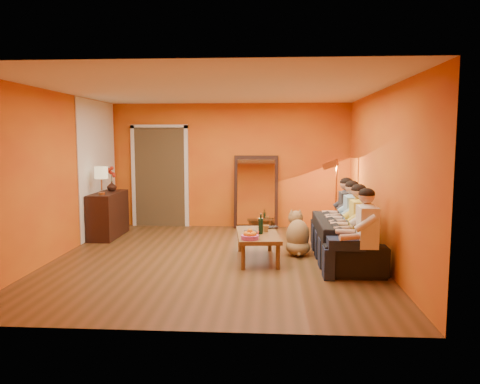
# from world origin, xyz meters

# --- Properties ---
(room_shell) EXTENTS (5.00, 5.50, 2.60)m
(room_shell) POSITION_xyz_m (0.00, 0.37, 1.30)
(room_shell) COLOR brown
(room_shell) RESTS_ON ground
(white_accent) EXTENTS (0.02, 1.90, 2.58)m
(white_accent) POSITION_xyz_m (-2.48, 1.75, 1.30)
(white_accent) COLOR white
(white_accent) RESTS_ON wall_left
(doorway_recess) EXTENTS (1.06, 0.30, 2.10)m
(doorway_recess) POSITION_xyz_m (-1.50, 2.83, 1.05)
(doorway_recess) COLOR #3F2D19
(doorway_recess) RESTS_ON floor
(door_jamb_left) EXTENTS (0.08, 0.06, 2.20)m
(door_jamb_left) POSITION_xyz_m (-2.07, 2.71, 1.05)
(door_jamb_left) COLOR white
(door_jamb_left) RESTS_ON wall_back
(door_jamb_right) EXTENTS (0.08, 0.06, 2.20)m
(door_jamb_right) POSITION_xyz_m (-0.93, 2.71, 1.05)
(door_jamb_right) COLOR white
(door_jamb_right) RESTS_ON wall_back
(door_header) EXTENTS (1.22, 0.06, 0.08)m
(door_header) POSITION_xyz_m (-1.50, 2.71, 2.12)
(door_header) COLOR white
(door_header) RESTS_ON wall_back
(mirror_frame) EXTENTS (0.92, 0.27, 1.51)m
(mirror_frame) POSITION_xyz_m (0.55, 2.63, 0.76)
(mirror_frame) COLOR black
(mirror_frame) RESTS_ON floor
(mirror_glass) EXTENTS (0.78, 0.21, 1.35)m
(mirror_glass) POSITION_xyz_m (0.55, 2.59, 0.76)
(mirror_glass) COLOR white
(mirror_glass) RESTS_ON mirror_frame
(sideboard) EXTENTS (0.44, 1.18, 0.85)m
(sideboard) POSITION_xyz_m (-2.24, 1.55, 0.42)
(sideboard) COLOR black
(sideboard) RESTS_ON floor
(table_lamp) EXTENTS (0.24, 0.24, 0.51)m
(table_lamp) POSITION_xyz_m (-2.24, 1.25, 1.10)
(table_lamp) COLOR beige
(table_lamp) RESTS_ON sideboard
(sofa) EXTENTS (2.20, 0.86, 0.64)m
(sofa) POSITION_xyz_m (2.00, 0.11, 0.32)
(sofa) COLOR black
(sofa) RESTS_ON floor
(coffee_table) EXTENTS (0.74, 1.28, 0.42)m
(coffee_table) POSITION_xyz_m (0.65, 0.01, 0.21)
(coffee_table) COLOR brown
(coffee_table) RESTS_ON floor
(floor_lamp) EXTENTS (0.35, 0.30, 1.44)m
(floor_lamp) POSITION_xyz_m (2.10, 1.83, 0.72)
(floor_lamp) COLOR #B97036
(floor_lamp) RESTS_ON floor
(dog) EXTENTS (0.53, 0.69, 0.73)m
(dog) POSITION_xyz_m (1.30, 0.40, 0.36)
(dog) COLOR #A38349
(dog) RESTS_ON floor
(person_far_left) EXTENTS (0.70, 0.44, 1.22)m
(person_far_left) POSITION_xyz_m (2.13, -0.89, 0.61)
(person_far_left) COLOR silver
(person_far_left) RESTS_ON sofa
(person_mid_left) EXTENTS (0.70, 0.44, 1.22)m
(person_mid_left) POSITION_xyz_m (2.13, -0.34, 0.61)
(person_mid_left) COLOR #F4E551
(person_mid_left) RESTS_ON sofa
(person_mid_right) EXTENTS (0.70, 0.44, 1.22)m
(person_mid_right) POSITION_xyz_m (2.13, 0.21, 0.61)
(person_mid_right) COLOR #9CCFF2
(person_mid_right) RESTS_ON sofa
(person_far_right) EXTENTS (0.70, 0.44, 1.22)m
(person_far_right) POSITION_xyz_m (2.13, 0.76, 0.61)
(person_far_right) COLOR #34353A
(person_far_right) RESTS_ON sofa
(fruit_bowl) EXTENTS (0.26, 0.26, 0.16)m
(fruit_bowl) POSITION_xyz_m (0.55, -0.44, 0.50)
(fruit_bowl) COLOR #C34594
(fruit_bowl) RESTS_ON coffee_table
(wine_bottle) EXTENTS (0.07, 0.07, 0.31)m
(wine_bottle) POSITION_xyz_m (0.70, -0.04, 0.58)
(wine_bottle) COLOR black
(wine_bottle) RESTS_ON coffee_table
(tumbler) EXTENTS (0.14, 0.14, 0.10)m
(tumbler) POSITION_xyz_m (0.77, 0.13, 0.47)
(tumbler) COLOR #B27F3F
(tumbler) RESTS_ON coffee_table
(laptop) EXTENTS (0.40, 0.35, 0.03)m
(laptop) POSITION_xyz_m (0.83, 0.36, 0.43)
(laptop) COLOR black
(laptop) RESTS_ON coffee_table
(book_lower) EXTENTS (0.23, 0.29, 0.02)m
(book_lower) POSITION_xyz_m (0.47, -0.19, 0.43)
(book_lower) COLOR black
(book_lower) RESTS_ON coffee_table
(book_mid) EXTENTS (0.21, 0.27, 0.02)m
(book_mid) POSITION_xyz_m (0.48, -0.18, 0.45)
(book_mid) COLOR #A12112
(book_mid) RESTS_ON book_lower
(book_upper) EXTENTS (0.21, 0.26, 0.02)m
(book_upper) POSITION_xyz_m (0.47, -0.20, 0.48)
(book_upper) COLOR black
(book_upper) RESTS_ON book_mid
(vase) EXTENTS (0.19, 0.19, 0.19)m
(vase) POSITION_xyz_m (-2.24, 1.80, 0.95)
(vase) COLOR black
(vase) RESTS_ON sideboard
(flowers) EXTENTS (0.17, 0.17, 0.48)m
(flowers) POSITION_xyz_m (-2.24, 1.80, 1.21)
(flowers) COLOR #A12112
(flowers) RESTS_ON vase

